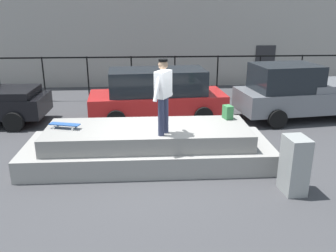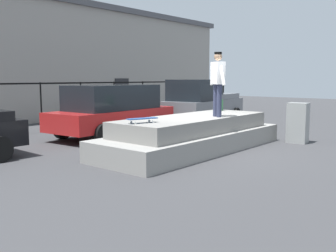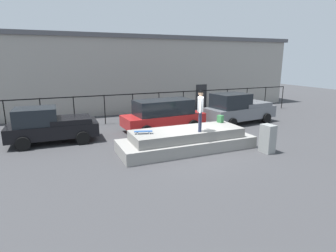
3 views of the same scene
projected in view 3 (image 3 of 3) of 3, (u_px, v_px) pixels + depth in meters
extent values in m
plane|color=#38383A|center=(193.00, 149.00, 12.75)|extent=(60.00, 60.00, 0.00)
cube|color=gray|center=(187.00, 144.00, 12.67)|extent=(6.23, 2.16, 0.53)
cube|color=gray|center=(187.00, 134.00, 12.56)|extent=(5.11, 1.78, 0.42)
cylinder|color=#2D334C|center=(200.00, 121.00, 12.17)|extent=(0.14, 0.14, 0.90)
cylinder|color=#2D334C|center=(200.00, 122.00, 11.95)|extent=(0.14, 0.14, 0.90)
cube|color=silver|center=(201.00, 104.00, 11.88)|extent=(0.44, 0.50, 0.61)
cylinder|color=silver|center=(201.00, 104.00, 12.15)|extent=(0.24, 0.32, 0.61)
cylinder|color=silver|center=(200.00, 106.00, 11.63)|extent=(0.24, 0.32, 0.61)
sphere|color=tan|center=(201.00, 94.00, 11.78)|extent=(0.22, 0.22, 0.22)
cylinder|color=black|center=(201.00, 92.00, 11.75)|extent=(0.29, 0.29, 0.05)
cube|color=#264C8C|center=(143.00, 131.00, 11.72)|extent=(0.80, 0.40, 0.02)
cylinder|color=silver|center=(137.00, 133.00, 11.80)|extent=(0.06, 0.04, 0.06)
cylinder|color=silver|center=(137.00, 134.00, 11.61)|extent=(0.06, 0.04, 0.06)
cylinder|color=silver|center=(149.00, 132.00, 11.86)|extent=(0.06, 0.04, 0.06)
cylinder|color=silver|center=(149.00, 134.00, 11.67)|extent=(0.06, 0.04, 0.06)
cube|color=#33723F|center=(220.00, 119.00, 13.80)|extent=(0.26, 0.32, 0.36)
cube|color=black|center=(53.00, 130.00, 13.65)|extent=(4.24, 1.82, 0.65)
cube|color=black|center=(35.00, 116.00, 13.21)|extent=(1.93, 1.63, 0.81)
cube|color=black|center=(71.00, 120.00, 13.84)|extent=(1.93, 1.68, 0.24)
cylinder|color=black|center=(27.00, 134.00, 14.05)|extent=(0.64, 0.23, 0.64)
cylinder|color=black|center=(23.00, 144.00, 12.46)|extent=(0.64, 0.23, 0.64)
cylinder|color=black|center=(80.00, 130.00, 14.99)|extent=(0.64, 0.23, 0.64)
cylinder|color=black|center=(83.00, 138.00, 13.40)|extent=(0.64, 0.23, 0.64)
cube|color=#B21E1E|center=(163.00, 119.00, 16.06)|extent=(4.84, 2.17, 0.62)
cube|color=black|center=(163.00, 107.00, 15.89)|extent=(3.41, 1.85, 0.84)
cylinder|color=black|center=(134.00, 124.00, 16.29)|extent=(0.65, 0.27, 0.64)
cylinder|color=black|center=(147.00, 131.00, 14.67)|extent=(0.65, 0.27, 0.64)
cylinder|color=black|center=(178.00, 119.00, 17.59)|extent=(0.65, 0.27, 0.64)
cylinder|color=black|center=(193.00, 125.00, 15.97)|extent=(0.65, 0.27, 0.64)
cube|color=slate|center=(240.00, 112.00, 17.86)|extent=(4.95, 2.39, 0.74)
cube|color=black|center=(231.00, 101.00, 17.26)|extent=(2.33, 1.92, 0.90)
cube|color=slate|center=(251.00, 104.00, 18.21)|extent=(2.34, 1.98, 0.24)
cylinder|color=black|center=(212.00, 118.00, 18.00)|extent=(0.66, 0.30, 0.64)
cylinder|color=black|center=(232.00, 123.00, 16.45)|extent=(0.66, 0.30, 0.64)
cylinder|color=black|center=(245.00, 113.00, 19.45)|extent=(0.66, 0.30, 0.64)
cylinder|color=black|center=(266.00, 118.00, 17.89)|extent=(0.66, 0.30, 0.64)
cube|color=gray|center=(268.00, 139.00, 12.18)|extent=(0.48, 0.63, 1.26)
cylinder|color=black|center=(5.00, 116.00, 15.40)|extent=(0.06, 0.06, 1.86)
cylinder|color=black|center=(41.00, 114.00, 16.10)|extent=(0.06, 0.06, 1.86)
cylinder|color=black|center=(74.00, 112.00, 16.80)|extent=(0.06, 0.06, 1.86)
cylinder|color=black|center=(105.00, 110.00, 17.50)|extent=(0.06, 0.06, 1.86)
cylinder|color=black|center=(133.00, 108.00, 18.20)|extent=(0.06, 0.06, 1.86)
cylinder|color=black|center=(159.00, 106.00, 18.90)|extent=(0.06, 0.06, 1.86)
cylinder|color=black|center=(183.00, 104.00, 19.60)|extent=(0.06, 0.06, 1.86)
cylinder|color=black|center=(206.00, 103.00, 20.30)|extent=(0.06, 0.06, 1.86)
cylinder|color=black|center=(227.00, 101.00, 21.00)|extent=(0.06, 0.06, 1.86)
cylinder|color=black|center=(247.00, 100.00, 21.70)|extent=(0.06, 0.06, 1.86)
cylinder|color=black|center=(265.00, 98.00, 22.40)|extent=(0.06, 0.06, 1.86)
cylinder|color=black|center=(282.00, 97.00, 23.10)|extent=(0.06, 0.06, 1.86)
cube|color=black|center=(146.00, 93.00, 18.34)|extent=(24.00, 0.04, 0.06)
cube|color=gray|center=(124.00, 75.00, 23.17)|extent=(28.50, 6.07, 5.52)
cube|color=#4C4C51|center=(123.00, 39.00, 22.49)|extent=(29.07, 6.38, 0.30)
cube|color=#262628|center=(201.00, 97.00, 23.02)|extent=(1.00, 0.06, 2.00)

